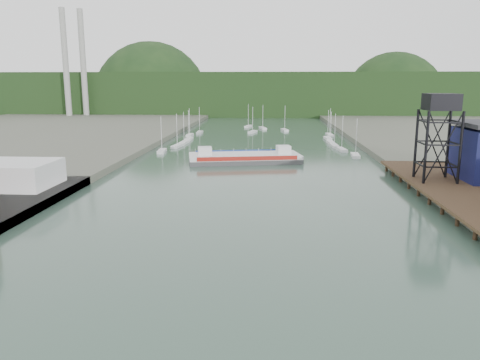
# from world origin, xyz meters

# --- Properties ---
(east_pier) EXTENTS (14.00, 70.00, 2.45)m
(east_pier) POSITION_xyz_m (37.00, 45.00, 1.90)
(east_pier) COLOR black
(east_pier) RESTS_ON ground
(white_shed) EXTENTS (18.00, 12.00, 4.50)m
(white_shed) POSITION_xyz_m (-44.00, 50.00, 3.85)
(white_shed) COLOR silver
(white_shed) RESTS_ON west_quay
(lift_tower) EXTENTS (6.50, 6.50, 16.00)m
(lift_tower) POSITION_xyz_m (35.00, 58.00, 15.65)
(lift_tower) COLOR black
(lift_tower) RESTS_ON east_pier
(marina_sailboats) EXTENTS (57.71, 92.65, 0.90)m
(marina_sailboats) POSITION_xyz_m (0.08, 138.46, 0.35)
(marina_sailboats) COLOR silver
(marina_sailboats) RESTS_ON ground
(smokestacks) EXTENTS (11.20, 8.20, 60.00)m
(smokestacks) POSITION_xyz_m (-106.00, 232.50, 30.00)
(smokestacks) COLOR #9C9C97
(smokestacks) RESTS_ON ground
(distant_hills) EXTENTS (500.00, 120.00, 80.00)m
(distant_hills) POSITION_xyz_m (-3.98, 301.35, 10.38)
(distant_hills) COLOR black
(distant_hills) RESTS_ON ground
(chain_ferry) EXTENTS (29.91, 16.44, 4.07)m
(chain_ferry) POSITION_xyz_m (-2.44, 88.74, 1.17)
(chain_ferry) COLOR #434345
(chain_ferry) RESTS_ON ground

